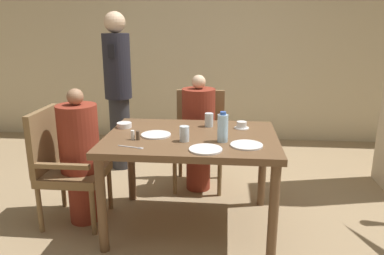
# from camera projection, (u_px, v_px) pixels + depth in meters

# --- Properties ---
(ground_plane) EXTENTS (16.00, 16.00, 0.00)m
(ground_plane) POSITION_uv_depth(u_px,v_px,m) (191.00, 225.00, 3.11)
(ground_plane) COLOR #9E8460
(wall_back) EXTENTS (8.00, 0.06, 2.80)m
(wall_back) POSITION_uv_depth(u_px,v_px,m) (209.00, 40.00, 5.14)
(wall_back) COLOR beige
(wall_back) RESTS_ON ground_plane
(dining_table) EXTENTS (1.33, 0.97, 0.78)m
(dining_table) POSITION_uv_depth(u_px,v_px,m) (191.00, 147.00, 2.93)
(dining_table) COLOR brown
(dining_table) RESTS_ON ground_plane
(chair_left_side) EXTENTS (0.50, 0.50, 0.96)m
(chair_left_side) POSITION_uv_depth(u_px,v_px,m) (64.00, 162.00, 3.07)
(chair_left_side) COLOR brown
(chair_left_side) RESTS_ON ground_plane
(diner_in_left_chair) EXTENTS (0.32, 0.32, 1.13)m
(diner_in_left_chair) POSITION_uv_depth(u_px,v_px,m) (80.00, 155.00, 3.04)
(diner_in_left_chair) COLOR maroon
(diner_in_left_chair) RESTS_ON ground_plane
(chair_far_side) EXTENTS (0.50, 0.50, 0.96)m
(chair_far_side) POSITION_uv_depth(u_px,v_px,m) (199.00, 135.00, 3.81)
(chair_far_side) COLOR brown
(chair_far_side) RESTS_ON ground_plane
(diner_in_far_chair) EXTENTS (0.32, 0.32, 1.15)m
(diner_in_far_chair) POSITION_uv_depth(u_px,v_px,m) (198.00, 132.00, 3.65)
(diner_in_far_chair) COLOR maroon
(diner_in_far_chair) RESTS_ON ground_plane
(standing_host) EXTENTS (0.30, 0.33, 1.74)m
(standing_host) POSITION_uv_depth(u_px,v_px,m) (118.00, 87.00, 4.12)
(standing_host) COLOR #2D2D33
(standing_host) RESTS_ON ground_plane
(plate_main_left) EXTENTS (0.23, 0.23, 0.01)m
(plate_main_left) POSITION_uv_depth(u_px,v_px,m) (156.00, 135.00, 2.90)
(plate_main_left) COLOR white
(plate_main_left) RESTS_ON dining_table
(plate_main_right) EXTENTS (0.23, 0.23, 0.01)m
(plate_main_right) POSITION_uv_depth(u_px,v_px,m) (247.00, 145.00, 2.65)
(plate_main_right) COLOR white
(plate_main_right) RESTS_ON dining_table
(plate_dessert_center) EXTENTS (0.23, 0.23, 0.01)m
(plate_dessert_center) POSITION_uv_depth(u_px,v_px,m) (206.00, 149.00, 2.56)
(plate_dessert_center) COLOR white
(plate_dessert_center) RESTS_ON dining_table
(teacup_with_saucer) EXTENTS (0.12, 0.12, 0.06)m
(teacup_with_saucer) POSITION_uv_depth(u_px,v_px,m) (242.00, 125.00, 3.09)
(teacup_with_saucer) COLOR white
(teacup_with_saucer) RESTS_ON dining_table
(bowl_small) EXTENTS (0.12, 0.12, 0.04)m
(bowl_small) POSITION_uv_depth(u_px,v_px,m) (124.00, 125.00, 3.12)
(bowl_small) COLOR white
(bowl_small) RESTS_ON dining_table
(water_bottle) EXTENTS (0.08, 0.08, 0.23)m
(water_bottle) POSITION_uv_depth(u_px,v_px,m) (223.00, 128.00, 2.72)
(water_bottle) COLOR #A3C6DB
(water_bottle) RESTS_ON dining_table
(glass_tall_near) EXTENTS (0.07, 0.07, 0.11)m
(glass_tall_near) POSITION_uv_depth(u_px,v_px,m) (209.00, 120.00, 3.14)
(glass_tall_near) COLOR silver
(glass_tall_near) RESTS_ON dining_table
(glass_tall_mid) EXTENTS (0.07, 0.07, 0.11)m
(glass_tall_mid) POSITION_uv_depth(u_px,v_px,m) (184.00, 134.00, 2.74)
(glass_tall_mid) COLOR silver
(glass_tall_mid) RESTS_ON dining_table
(salt_shaker) EXTENTS (0.03, 0.03, 0.07)m
(salt_shaker) POSITION_uv_depth(u_px,v_px,m) (133.00, 135.00, 2.79)
(salt_shaker) COLOR white
(salt_shaker) RESTS_ON dining_table
(pepper_shaker) EXTENTS (0.03, 0.03, 0.07)m
(pepper_shaker) POSITION_uv_depth(u_px,v_px,m) (138.00, 135.00, 2.78)
(pepper_shaker) COLOR #4C3D2D
(pepper_shaker) RESTS_ON dining_table
(fork_beside_plate) EXTENTS (0.19, 0.07, 0.00)m
(fork_beside_plate) POSITION_uv_depth(u_px,v_px,m) (133.00, 147.00, 2.62)
(fork_beside_plate) COLOR silver
(fork_beside_plate) RESTS_ON dining_table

